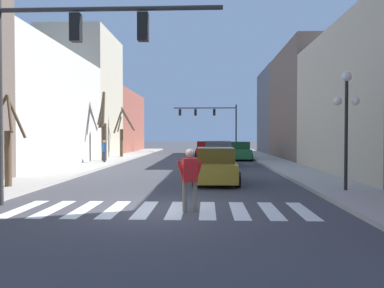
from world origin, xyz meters
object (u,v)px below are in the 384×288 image
car_driving_away_lane (216,166)px  car_parked_left_far (205,149)px  street_lamp_right_corner (346,106)px  street_tree_right_near (122,134)px  car_at_intersection (239,151)px  traffic_signal_near (63,54)px  pedestrian_near_right_corner (190,174)px  street_tree_left_near (8,145)px  pedestrian_crossing_street (104,149)px  traffic_signal_far (212,117)px  street_tree_left_mid (103,128)px  car_parked_left_near (218,154)px

car_driving_away_lane → car_parked_left_far: bearing=1.5°
street_lamp_right_corner → street_tree_right_near: size_ratio=0.92×
car_at_intersection → street_tree_right_near: size_ratio=1.00×
traffic_signal_near → pedestrian_near_right_corner: (3.89, -0.75, -3.57)m
car_parked_left_far → street_tree_left_near: (-7.61, -24.05, 1.06)m
pedestrian_crossing_street → pedestrian_near_right_corner: bearing=172.5°
car_parked_left_far → street_tree_left_near: bearing=162.4°
street_lamp_right_corner → traffic_signal_near: bearing=-164.7°
traffic_signal_far → street_tree_right_near: traffic_signal_far is taller
traffic_signal_far → car_driving_away_lane: bearing=-90.5°
traffic_signal_far → pedestrian_crossing_street: 22.03m
pedestrian_crossing_street → car_driving_away_lane: bearing=-173.5°
pedestrian_near_right_corner → car_at_intersection: bearing=63.9°
pedestrian_near_right_corner → street_tree_left_mid: (-7.72, 18.75, 1.67)m
street_tree_left_mid → pedestrian_crossing_street: bearing=-72.1°
car_driving_away_lane → street_tree_left_mid: street_tree_left_mid is taller
traffic_signal_near → car_parked_left_near: size_ratio=1.60×
traffic_signal_far → car_driving_away_lane: size_ratio=1.91×
car_parked_left_near → street_tree_left_mid: street_tree_left_mid is taller
street_tree_left_near → car_driving_away_lane: bearing=17.1°
car_at_intersection → pedestrian_crossing_street: size_ratio=2.86×
traffic_signal_near → street_tree_left_mid: traffic_signal_near is taller
traffic_signal_far → car_at_intersection: bearing=-81.7°
street_lamp_right_corner → pedestrian_near_right_corner: (-5.54, -3.33, -2.16)m
street_lamp_right_corner → car_at_intersection: bearing=96.7°
car_driving_away_lane → street_tree_right_near: street_tree_right_near is taller
pedestrian_crossing_street → street_tree_right_near: (-0.29, 7.20, 1.20)m
traffic_signal_near → street_tree_left_near: bearing=138.0°
traffic_signal_near → street_tree_right_near: 23.92m
car_parked_left_near → car_parked_left_far: size_ratio=1.02×
car_parked_left_near → pedestrian_crossing_street: size_ratio=2.64×
car_at_intersection → street_tree_left_near: street_tree_left_near is taller
car_at_intersection → pedestrian_crossing_street: bearing=116.6°
traffic_signal_near → street_tree_left_near: size_ratio=1.91×
street_tree_left_mid → street_tree_right_near: size_ratio=1.16×
car_parked_left_far → street_tree_left_near: 25.25m
street_tree_right_near → pedestrian_near_right_corner: bearing=-72.9°
street_tree_left_mid → car_at_intersection: bearing=18.0°
traffic_signal_far → street_lamp_right_corner: size_ratio=1.86×
car_driving_away_lane → pedestrian_near_right_corner: 6.38m
car_parked_left_near → traffic_signal_near: bearing=161.5°
street_lamp_right_corner → street_tree_left_near: (-12.84, 0.48, -1.42)m
traffic_signal_near → car_at_intersection: bearing=71.6°
street_tree_left_mid → street_tree_left_near: bearing=-88.4°
pedestrian_near_right_corner → traffic_signal_near: bearing=151.4°
car_at_intersection → traffic_signal_far: bearing=8.3°
street_lamp_right_corner → car_at_intersection: (-2.24, 19.00, -2.45)m
street_lamp_right_corner → pedestrian_near_right_corner: bearing=-148.9°
traffic_signal_near → pedestrian_crossing_street: bearing=101.4°
pedestrian_near_right_corner → street_tree_left_near: size_ratio=0.49×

